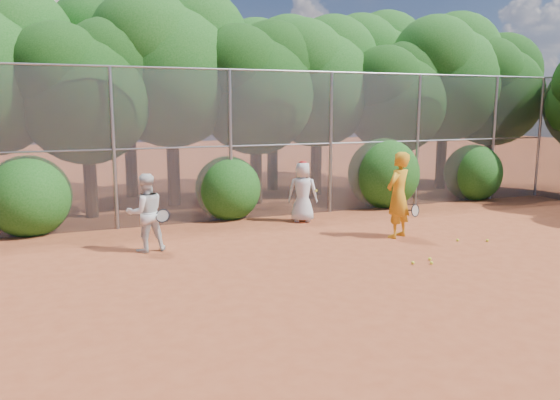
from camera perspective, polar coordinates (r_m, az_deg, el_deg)
name	(u,v)px	position (r m, az deg, el deg)	size (l,w,h in m)	color
ground	(384,279)	(10.05, 10.83, -8.08)	(80.00, 80.00, 0.00)	#994222
fence_back	(262,143)	(14.94, -1.94, 5.93)	(20.05, 0.09, 4.03)	gray
tree_2	(87,86)	(15.86, -19.55, 11.15)	(3.99, 3.47, 5.47)	black
tree_3	(172,61)	(17.21, -11.26, 14.07)	(4.89, 4.26, 6.70)	black
tree_4	(257,83)	(17.26, -2.46, 12.11)	(4.19, 3.64, 5.73)	black
tree_5	(318,76)	(18.98, 4.00, 12.76)	(4.51, 3.92, 6.17)	black
tree_6	(397,94)	(19.34, 12.09, 10.79)	(3.86, 3.36, 5.29)	black
tree_7	(446,72)	(21.35, 16.95, 12.65)	(4.77, 4.14, 6.53)	black
tree_8	(494,86)	(22.41, 21.43, 11.06)	(4.25, 3.70, 5.82)	black
tree_10	(128,58)	(19.24, -15.59, 14.12)	(5.15, 4.48, 7.06)	black
tree_11	(273,75)	(20.05, -0.70, 12.95)	(4.64, 4.03, 6.35)	black
tree_12	(373,69)	(22.63, 9.69, 13.33)	(5.02, 4.37, 6.88)	black
bush_0	(28,193)	(14.45, -24.81, 0.71)	(2.00, 2.00, 2.00)	#164C13
bush_1	(228,185)	(15.07, -5.46, 1.52)	(1.80, 1.80, 1.80)	#164C13
bush_2	(383,170)	(17.15, 10.76, 3.06)	(2.20, 2.20, 2.20)	#164C13
bush_3	(473,170)	(19.28, 19.53, 2.95)	(1.90, 1.90, 1.90)	#164C13
player_yellow	(398,195)	(13.01, 12.26, 0.51)	(0.94, 0.75, 2.02)	orange
player_teen	(303,192)	(14.50, 2.39, 0.89)	(0.94, 0.82, 1.64)	silver
player_white	(146,213)	(11.86, -13.85, -1.31)	(0.91, 0.81, 1.66)	silver
ball_0	(432,263)	(11.11, 15.56, -6.35)	(0.07, 0.07, 0.07)	yellow
ball_1	(458,240)	(13.13, 18.07, -4.00)	(0.07, 0.07, 0.07)	yellow
ball_2	(413,263)	(11.03, 13.72, -6.39)	(0.07, 0.07, 0.07)	yellow
ball_3	(487,240)	(13.32, 20.84, -3.97)	(0.07, 0.07, 0.07)	yellow
ball_4	(430,259)	(11.38, 15.39, -5.96)	(0.07, 0.07, 0.07)	yellow
ball_5	(394,214)	(15.83, 11.82, -1.43)	(0.07, 0.07, 0.07)	yellow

